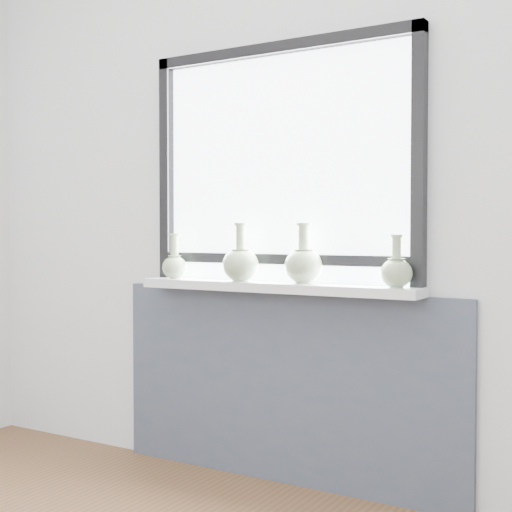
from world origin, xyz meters
The scene contains 8 objects.
back_wall centered at (0.00, 1.81, 1.30)m, with size 3.60×0.02×2.60m, color silver.
apron_panel centered at (0.00, 1.78, 0.43)m, with size 1.70×0.03×0.86m, color #424856.
windowsill centered at (0.00, 1.71, 0.88)m, with size 1.32×0.18×0.04m, color silver.
window centered at (0.00, 1.77, 1.44)m, with size 1.30×0.06×1.05m.
vase_a centered at (-0.53, 1.69, 0.97)m, with size 0.12×0.12×0.21m.
vase_b centered at (-0.16, 1.68, 0.98)m, with size 0.16×0.16×0.26m.
vase_c centered at (0.14, 1.72, 0.99)m, with size 0.16×0.16×0.26m.
vase_d centered at (0.56, 1.69, 0.97)m, with size 0.13×0.13×0.21m.
Camera 1 is at (1.51, -1.00, 1.12)m, focal length 50.00 mm.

